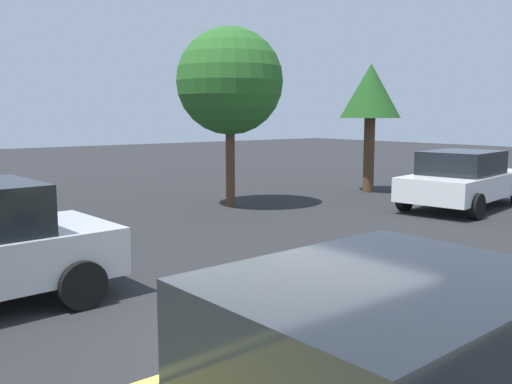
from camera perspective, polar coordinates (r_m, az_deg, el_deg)
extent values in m
plane|color=#262628|center=(6.40, 2.55, -14.98)|extent=(80.00, 80.00, 0.00)
cube|color=#E0D14C|center=(8.55, 18.11, -9.36)|extent=(28.00, 0.16, 0.01)
cube|color=white|center=(15.99, 20.70, 0.71)|extent=(4.74, 2.55, 0.62)
cube|color=black|center=(15.73, 20.50, 2.87)|extent=(2.39, 1.97, 0.62)
cylinder|color=black|center=(17.79, 19.71, 0.44)|extent=(0.67, 0.32, 0.64)
cylinder|color=black|center=(15.04, 15.12, -0.66)|extent=(0.67, 0.32, 0.64)
cylinder|color=black|center=(14.28, 21.81, -1.40)|extent=(0.67, 0.32, 0.64)
cube|color=black|center=(3.20, 13.02, -14.02)|extent=(2.00, 1.57, 0.65)
cylinder|color=black|center=(4.93, 12.86, -18.38)|extent=(0.65, 0.24, 0.64)
cylinder|color=black|center=(7.57, -17.56, -9.11)|extent=(0.65, 0.25, 0.64)
cylinder|color=black|center=(9.27, -22.37, -6.22)|extent=(0.65, 0.25, 0.64)
cylinder|color=#513823|center=(15.12, -2.67, 3.42)|extent=(0.25, 0.25, 2.62)
sphere|color=#286023|center=(15.10, -2.73, 11.37)|extent=(2.87, 2.87, 2.87)
cylinder|color=#513823|center=(18.40, 11.59, 3.75)|extent=(0.35, 0.35, 2.41)
cone|color=#1E4C1C|center=(18.37, 11.77, 10.20)|extent=(1.94, 1.94, 1.73)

